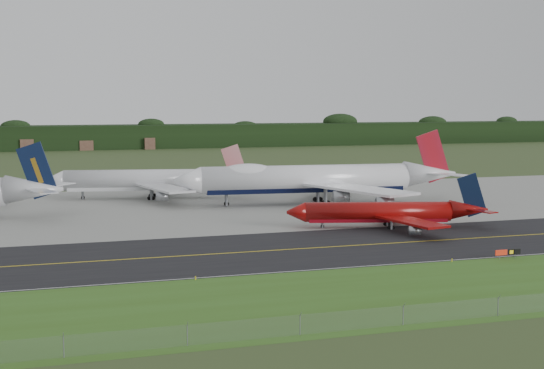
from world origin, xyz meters
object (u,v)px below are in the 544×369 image
(jet_star_tail, at_px, (151,181))
(jet_ba_747, at_px, (316,179))
(taxiway_sign, at_px, (508,252))
(jet_red_737, at_px, (389,213))

(jet_star_tail, bearing_deg, jet_ba_747, -30.34)
(jet_ba_747, distance_m, jet_star_tail, 42.06)
(taxiway_sign, bearing_deg, jet_star_tail, 115.51)
(jet_ba_747, xyz_separation_m, jet_star_tail, (-36.28, 21.23, -1.42))
(jet_ba_747, xyz_separation_m, taxiway_sign, (6.50, -68.40, -4.92))
(jet_red_737, relative_size, jet_star_tail, 0.76)
(jet_ba_747, xyz_separation_m, jet_red_737, (1.66, -36.26, -3.02))
(jet_red_737, height_order, jet_star_tail, jet_star_tail)
(jet_star_tail, distance_m, taxiway_sign, 99.38)
(jet_ba_747, height_order, jet_red_737, jet_ba_747)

